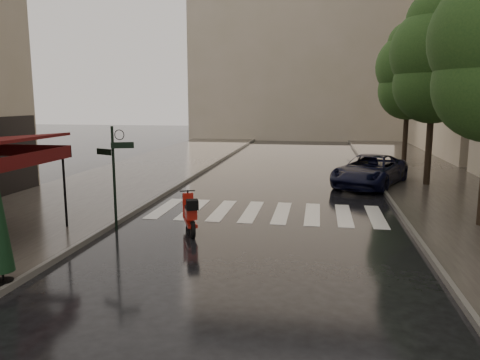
% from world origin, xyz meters
% --- Properties ---
extents(ground, '(120.00, 120.00, 0.00)m').
position_xyz_m(ground, '(0.00, 0.00, 0.00)').
color(ground, black).
rests_on(ground, ground).
extents(sidewalk_near, '(6.00, 60.00, 0.12)m').
position_xyz_m(sidewalk_near, '(-4.50, 12.00, 0.06)').
color(sidewalk_near, '#38332D').
rests_on(sidewalk_near, ground).
extents(sidewalk_far, '(5.50, 60.00, 0.12)m').
position_xyz_m(sidewalk_far, '(10.25, 12.00, 0.06)').
color(sidewalk_far, '#38332D').
rests_on(sidewalk_far, ground).
extents(curb_near, '(0.12, 60.00, 0.16)m').
position_xyz_m(curb_near, '(-1.45, 12.00, 0.07)').
color(curb_near, '#595651').
rests_on(curb_near, ground).
extents(curb_far, '(0.12, 60.00, 0.16)m').
position_xyz_m(curb_far, '(7.45, 12.00, 0.07)').
color(curb_far, '#595651').
rests_on(curb_far, ground).
extents(crosswalk, '(7.85, 3.20, 0.01)m').
position_xyz_m(crosswalk, '(2.98, 6.00, 0.01)').
color(crosswalk, silver).
rests_on(crosswalk, ground).
extents(signpost, '(1.17, 0.29, 3.10)m').
position_xyz_m(signpost, '(-1.19, 3.00, 1.83)').
color(signpost, black).
rests_on(signpost, ground).
extents(backdrop_building, '(22.00, 6.00, 20.00)m').
position_xyz_m(backdrop_building, '(3.00, 38.00, 10.00)').
color(backdrop_building, tan).
rests_on(backdrop_building, ground).
extents(tree_mid, '(3.80, 3.80, 8.34)m').
position_xyz_m(tree_mid, '(9.50, 12.00, 5.59)').
color(tree_mid, black).
rests_on(tree_mid, sidewalk_far).
extents(tree_far, '(3.80, 3.80, 8.16)m').
position_xyz_m(tree_far, '(9.70, 19.00, 5.46)').
color(tree_far, black).
rests_on(tree_far, sidewalk_far).
extents(scooter, '(0.87, 1.64, 1.14)m').
position_xyz_m(scooter, '(1.05, 3.13, 0.53)').
color(scooter, black).
rests_on(scooter, ground).
extents(parked_car, '(4.13, 5.58, 1.41)m').
position_xyz_m(parked_car, '(7.00, 11.78, 0.70)').
color(parked_car, black).
rests_on(parked_car, ground).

